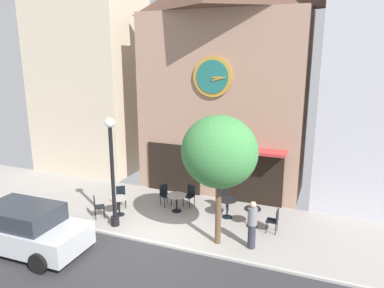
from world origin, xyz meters
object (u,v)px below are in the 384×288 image
at_px(cafe_chair_facing_street, 165,193).
at_px(cafe_table_near_door, 119,203).
at_px(cafe_chair_near_tree, 223,197).
at_px(pedestrian_grey, 252,224).
at_px(cafe_chair_near_lamp, 121,195).
at_px(street_tree, 219,152).
at_px(cafe_chair_facing_wall, 274,219).
at_px(parked_car_silver, 24,228).
at_px(cafe_table_near_curb, 252,214).
at_px(cafe_chair_right_end, 190,194).
at_px(cafe_table_center_right, 227,204).
at_px(street_lamp, 112,173).
at_px(cafe_chair_curbside, 97,205).
at_px(cafe_table_rightmost, 177,199).

bearing_deg(cafe_chair_facing_street, cafe_table_near_door, -128.10).
height_order(cafe_chair_near_tree, pedestrian_grey, pedestrian_grey).
distance_m(cafe_table_near_door, cafe_chair_facing_street, 2.04).
xyz_separation_m(cafe_chair_near_lamp, pedestrian_grey, (5.91, -1.26, 0.33)).
relative_size(street_tree, cafe_chair_facing_street, 4.96).
distance_m(cafe_chair_facing_wall, cafe_chair_near_lamp, 6.43).
height_order(cafe_chair_near_lamp, parked_car_silver, parked_car_silver).
relative_size(cafe_table_near_curb, cafe_chair_facing_street, 0.81).
distance_m(cafe_chair_near_tree, parked_car_silver, 7.59).
xyz_separation_m(cafe_chair_right_end, pedestrian_grey, (3.24, -2.47, 0.33)).
xyz_separation_m(cafe_table_center_right, cafe_chair_facing_wall, (1.95, -0.59, -0.04)).
relative_size(cafe_table_center_right, cafe_chair_right_end, 0.87).
relative_size(street_lamp, cafe_chair_right_end, 4.62).
bearing_deg(cafe_chair_near_lamp, cafe_chair_right_end, 24.40).
bearing_deg(street_lamp, cafe_chair_facing_wall, 16.32).
bearing_deg(parked_car_silver, cafe_chair_near_lamp, 75.55).
relative_size(cafe_table_near_door, cafe_chair_near_tree, 0.83).
height_order(cafe_table_near_door, cafe_table_center_right, cafe_table_center_right).
xyz_separation_m(cafe_chair_curbside, cafe_chair_near_lamp, (0.29, 1.26, 0.00)).
xyz_separation_m(cafe_chair_facing_wall, cafe_chair_facing_street, (-4.80, 0.78, 0.00)).
bearing_deg(cafe_chair_near_lamp, cafe_table_near_door, -62.83).
distance_m(cafe_table_near_curb, cafe_chair_curbside, 6.08).
distance_m(cafe_table_near_door, cafe_chair_curbside, 0.86).
bearing_deg(cafe_chair_facing_street, cafe_chair_facing_wall, -9.21).
bearing_deg(cafe_chair_near_tree, cafe_table_rightmost, -150.14).
xyz_separation_m(cafe_chair_near_tree, cafe_chair_right_end, (-1.41, -0.22, 0.00)).
bearing_deg(cafe_table_near_curb, pedestrian_grey, -78.19).
bearing_deg(pedestrian_grey, cafe_table_near_curb, 101.81).
bearing_deg(cafe_table_rightmost, street_lamp, -129.25).
bearing_deg(cafe_chair_facing_wall, parked_car_silver, -150.50).
relative_size(cafe_table_center_right, cafe_chair_facing_street, 0.87).
distance_m(cafe_table_near_curb, parked_car_silver, 8.00).
bearing_deg(parked_car_silver, street_lamp, 55.06).
bearing_deg(cafe_table_near_curb, street_tree, -116.28).
bearing_deg(cafe_table_rightmost, cafe_chair_curbside, -147.26).
relative_size(street_lamp, cafe_chair_near_lamp, 4.62).
bearing_deg(cafe_table_near_door, cafe_table_rightmost, 30.49).
relative_size(street_tree, cafe_table_rightmost, 5.64).
distance_m(cafe_table_near_curb, cafe_chair_facing_wall, 0.88).
relative_size(street_tree, cafe_table_near_curb, 6.15).
bearing_deg(cafe_table_rightmost, cafe_table_near_door, -149.51).
relative_size(cafe_chair_facing_wall, cafe_chair_facing_street, 1.00).
relative_size(street_tree, cafe_chair_facing_wall, 4.96).
height_order(cafe_chair_right_end, parked_car_silver, parked_car_silver).
relative_size(cafe_chair_near_lamp, pedestrian_grey, 0.54).
bearing_deg(cafe_table_rightmost, street_tree, -37.61).
relative_size(street_lamp, cafe_chair_facing_street, 4.62).
xyz_separation_m(cafe_table_near_door, cafe_chair_facing_wall, (6.06, 0.83, -0.01)).
bearing_deg(cafe_chair_curbside, cafe_chair_right_end, 39.89).
distance_m(street_tree, cafe_chair_facing_wall, 3.52).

